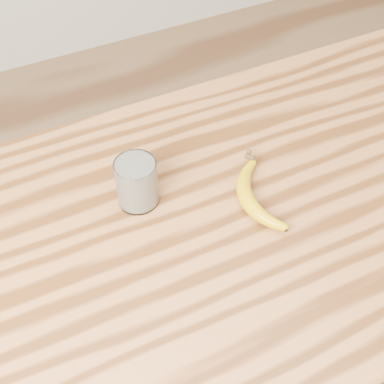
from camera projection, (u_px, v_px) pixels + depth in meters
name	position (u px, v px, depth m)	size (l,w,h in m)	color
table	(269.00, 235.00, 1.18)	(1.20, 0.80, 0.90)	#9E6032
smoothie_glass	(137.00, 182.00, 1.04)	(0.08, 0.08, 0.10)	white
banana	(246.00, 199.00, 1.06)	(0.10, 0.26, 0.03)	#CA9C06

